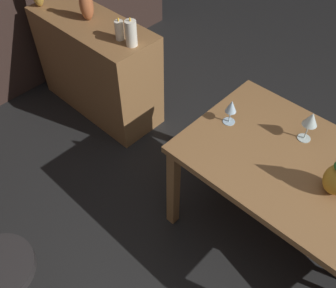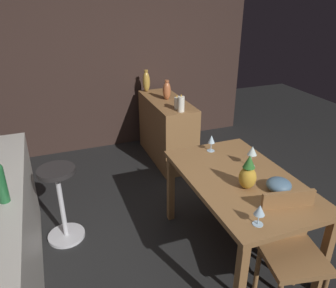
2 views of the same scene
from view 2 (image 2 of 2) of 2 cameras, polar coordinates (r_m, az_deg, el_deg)
name	(u,v)px [view 2 (image 2 of 2)]	position (r m, az deg, el deg)	size (l,w,h in m)	color
ground_plane	(194,255)	(3.05, 4.49, -18.56)	(9.00, 9.00, 0.00)	black
wall_side_right	(95,56)	(4.65, -12.41, 14.57)	(0.10, 4.40, 2.60)	#33231E
dining_table	(240,187)	(2.76, 12.30, -7.32)	(1.34, 0.81, 0.74)	olive
sideboard_cabinet	(167,130)	(4.40, -0.20, 2.47)	(1.10, 0.44, 0.82)	olive
chair_near_window	(290,247)	(2.54, 20.21, -16.31)	(0.47, 0.47, 0.86)	olive
bar_stool	(61,202)	(3.13, -17.93, -9.53)	(0.34, 0.34, 0.73)	#262323
wine_glass_left	(260,211)	(2.19, 15.51, -11.03)	(0.07, 0.07, 0.15)	silver
wine_glass_right	(211,140)	(3.06, 7.50, 0.70)	(0.07, 0.07, 0.16)	silver
wine_glass_center	(252,151)	(2.84, 14.33, -1.21)	(0.08, 0.08, 0.19)	silver
pineapple_centerpiece	(248,174)	(2.54, 13.61, -5.07)	(0.13, 0.13, 0.28)	gold
fruit_bowl	(279,185)	(2.61, 18.56, -6.69)	(0.18, 0.18, 0.10)	slate
wine_bottle_green	(0,181)	(2.27, -26.95, -5.67)	(0.07, 0.07, 0.32)	#1E592D
pillar_candle_tall	(181,104)	(3.83, 2.26, 6.89)	(0.08, 0.08, 0.20)	white
pillar_candle_short	(177,103)	(3.93, 1.52, 7.09)	(0.06, 0.06, 0.16)	white
vase_brass	(146,81)	(4.61, -3.76, 10.72)	(0.10, 0.10, 0.30)	#B78C38
vase_copper	(167,90)	(4.26, -0.21, 9.21)	(0.10, 0.10, 0.25)	#B26038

